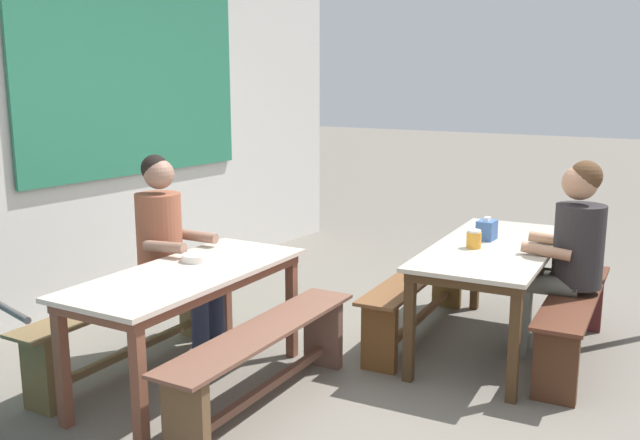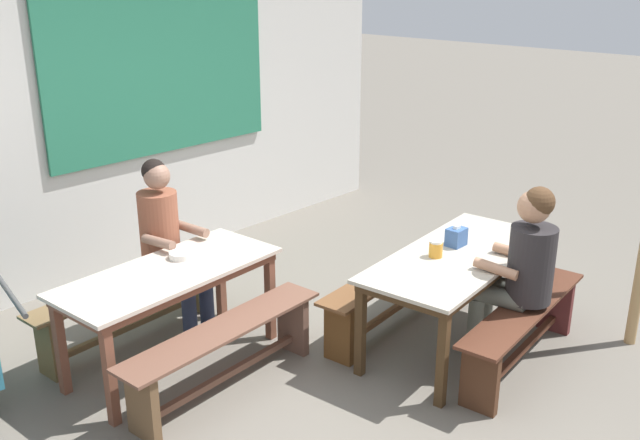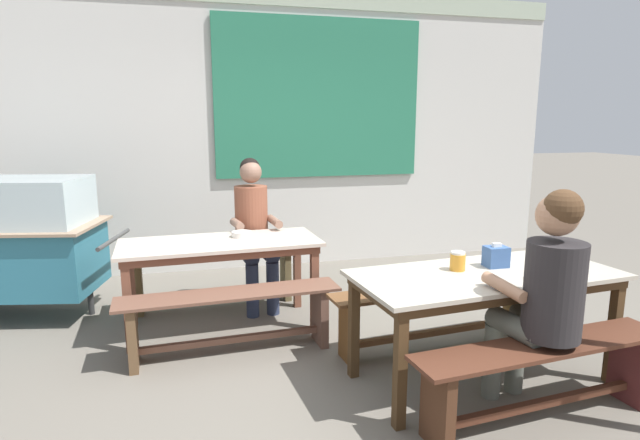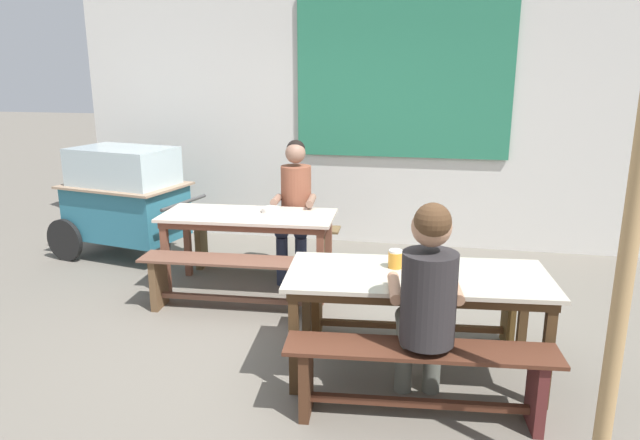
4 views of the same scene
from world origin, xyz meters
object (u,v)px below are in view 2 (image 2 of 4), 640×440
at_px(bench_far_front, 225,350).
at_px(person_center_facing, 167,237).
at_px(bench_near_back, 393,288).
at_px(bench_near_front, 523,327).
at_px(condiment_jar, 436,249).
at_px(dining_table_near, 457,263).
at_px(bench_far_back, 127,304).
at_px(tissue_box, 456,237).
at_px(soup_bowl, 181,255).
at_px(person_near_front, 522,264).
at_px(dining_table_far, 169,280).

distance_m(bench_far_front, person_center_facing, 1.13).
height_order(bench_near_back, bench_near_front, same).
bearing_deg(condiment_jar, person_center_facing, 123.31).
height_order(dining_table_near, person_center_facing, person_center_facing).
relative_size(bench_far_back, tissue_box, 9.90).
height_order(bench_far_front, condiment_jar, condiment_jar).
bearing_deg(condiment_jar, soup_bowl, 133.45).
relative_size(bench_near_back, person_center_facing, 1.26).
distance_m(tissue_box, soup_bowl, 2.00).
bearing_deg(bench_far_back, dining_table_near, -48.65).
relative_size(dining_table_near, person_center_facing, 1.31).
height_order(bench_near_front, person_near_front, person_near_front).
bearing_deg(dining_table_far, bench_near_front, -48.27).
bearing_deg(person_center_facing, person_near_front, -59.29).
distance_m(dining_table_far, bench_far_back, 0.63).
distance_m(dining_table_near, soup_bowl, 1.97).
xyz_separation_m(person_center_facing, person_near_front, (1.32, -2.22, 0.01)).
relative_size(bench_near_front, condiment_jar, 12.98).
xyz_separation_m(bench_far_back, person_near_front, (1.67, -2.28, 0.47)).
xyz_separation_m(dining_table_near, tissue_box, (0.13, 0.10, 0.14)).
distance_m(bench_far_back, soup_bowl, 0.65).
xyz_separation_m(bench_far_front, condiment_jar, (1.39, -0.68, 0.48)).
bearing_deg(condiment_jar, bench_far_back, 129.96).
height_order(person_center_facing, condiment_jar, person_center_facing).
height_order(dining_table_far, tissue_box, tissue_box).
bearing_deg(soup_bowl, tissue_box, -40.40).
bearing_deg(person_near_front, bench_far_front, 142.77).
xyz_separation_m(dining_table_far, person_center_facing, (0.32, 0.47, 0.10)).
xyz_separation_m(bench_near_front, person_near_front, (0.02, 0.07, 0.46)).
distance_m(bench_far_back, person_center_facing, 0.58).
bearing_deg(soup_bowl, bench_near_back, -33.04).
xyz_separation_m(dining_table_near, bench_far_back, (-1.60, 1.82, -0.36)).
xyz_separation_m(bench_near_back, soup_bowl, (-1.34, 0.87, 0.44)).
xyz_separation_m(bench_near_front, tissue_box, (0.08, 0.63, 0.49)).
distance_m(person_center_facing, tissue_box, 2.16).
bearing_deg(person_center_facing, dining_table_near, -54.63).
xyz_separation_m(bench_near_back, condiment_jar, (-0.10, -0.43, 0.48)).
xyz_separation_m(bench_far_back, bench_near_back, (1.55, -1.30, 0.01)).
distance_m(dining_table_far, condiment_jar, 1.87).
bearing_deg(tissue_box, dining_table_far, 145.04).
bearing_deg(dining_table_far, soup_bowl, 29.56).
bearing_deg(bench_near_front, person_center_facing, 119.59).
xyz_separation_m(person_near_front, soup_bowl, (-1.46, 1.86, -0.01)).
height_order(bench_near_back, tissue_box, tissue_box).
xyz_separation_m(person_near_front, condiment_jar, (-0.22, 0.55, 0.02)).
xyz_separation_m(dining_table_far, condiment_jar, (1.42, -1.20, 0.14)).
distance_m(bench_near_back, tissue_box, 0.67).
bearing_deg(person_near_front, bench_near_back, 96.77).
bearing_deg(person_near_front, dining_table_near, 98.48).
distance_m(dining_table_near, bench_near_front, 0.63).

